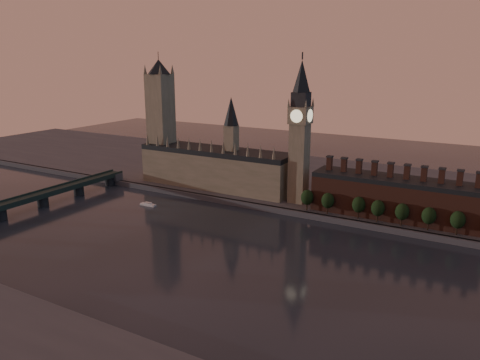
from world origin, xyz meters
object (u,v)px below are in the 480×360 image
(victoria_tower, at_px, (161,116))
(river_boat, at_px, (148,204))
(westminster_bridge, at_px, (19,204))
(big_ben, at_px, (300,131))

(victoria_tower, height_order, river_boat, victoria_tower)
(westminster_bridge, relative_size, river_boat, 15.61)
(big_ben, bearing_deg, river_boat, -151.71)
(river_boat, bearing_deg, westminster_bridge, -140.76)
(big_ben, bearing_deg, westminster_bridge, -145.67)
(big_ben, xyz_separation_m, river_boat, (-98.32, -52.92, -55.86))
(westminster_bridge, height_order, river_boat, westminster_bridge)
(river_boat, bearing_deg, big_ben, 25.66)
(victoria_tower, xyz_separation_m, big_ben, (130.00, -5.00, -2.26))
(westminster_bridge, bearing_deg, big_ben, 34.33)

